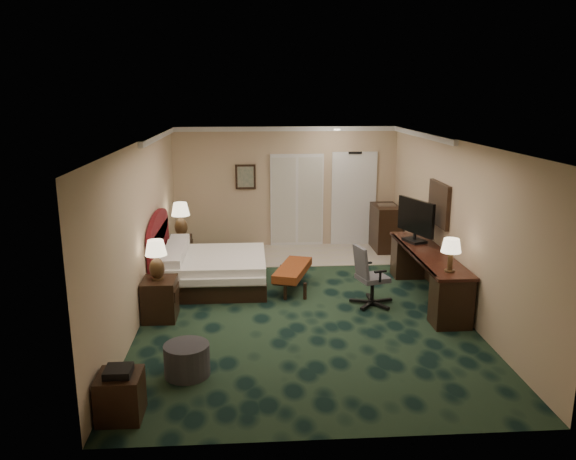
{
  "coord_description": "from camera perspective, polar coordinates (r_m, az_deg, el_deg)",
  "views": [
    {
      "loc": [
        -0.81,
        -8.73,
        3.43
      ],
      "look_at": [
        -0.17,
        0.6,
        1.13
      ],
      "focal_mm": 35.0,
      "sensor_mm": 36.0,
      "label": 1
    }
  ],
  "objects": [
    {
      "name": "wall_mirror",
      "position": [
        10.07,
        15.1,
        2.57
      ],
      "size": [
        0.05,
        0.95,
        0.75
      ],
      "primitive_type": "cube",
      "color": "white",
      "rests_on": "wall_right"
    },
    {
      "name": "tv",
      "position": [
        10.22,
        12.83,
        0.91
      ],
      "size": [
        0.41,
        0.96,
        0.77
      ],
      "primitive_type": "cube",
      "rotation": [
        0.0,
        0.0,
        0.34
      ],
      "color": "black",
      "rests_on": "desk"
    },
    {
      "name": "wall_right",
      "position": [
        9.57,
        16.39,
        0.69
      ],
      "size": [
        0.0,
        7.5,
        2.7
      ],
      "primitive_type": "cube",
      "color": "#CBA98F",
      "rests_on": "ground"
    },
    {
      "name": "floor",
      "position": [
        9.42,
        1.26,
        -7.55
      ],
      "size": [
        5.0,
        7.5,
        0.0
      ],
      "primitive_type": "cube",
      "color": "black",
      "rests_on": "ground"
    },
    {
      "name": "crown_molding",
      "position": [
        8.81,
        1.36,
        8.73
      ],
      "size": [
        5.0,
        7.5,
        0.1
      ],
      "primitive_type": null,
      "color": "white",
      "rests_on": "wall_back"
    },
    {
      "name": "ceiling",
      "position": [
        8.8,
        1.36,
        9.05
      ],
      "size": [
        5.0,
        7.5,
        0.0
      ],
      "primitive_type": "cube",
      "color": "white",
      "rests_on": "wall_back"
    },
    {
      "name": "wall_art",
      "position": [
        12.58,
        -4.33,
        5.41
      ],
      "size": [
        0.45,
        0.06,
        0.55
      ],
      "primitive_type": "cube",
      "color": "#4A635A",
      "rests_on": "wall_back"
    },
    {
      "name": "nightstand_far",
      "position": [
        11.72,
        -10.88,
        -2.02
      ],
      "size": [
        0.45,
        0.52,
        0.57
      ],
      "primitive_type": "cube",
      "color": "black",
      "rests_on": "ground"
    },
    {
      "name": "headboard",
      "position": [
        10.24,
        -12.97,
        -2.01
      ],
      "size": [
        0.12,
        2.0,
        1.4
      ],
      "primitive_type": null,
      "color": "#510F19",
      "rests_on": "ground"
    },
    {
      "name": "nightstand_near",
      "position": [
        8.97,
        -12.88,
        -6.86
      ],
      "size": [
        0.51,
        0.58,
        0.64
      ],
      "primitive_type": "cube",
      "color": "black",
      "rests_on": "ground"
    },
    {
      "name": "lamp_far",
      "position": [
        11.59,
        -10.83,
        1.04
      ],
      "size": [
        0.47,
        0.47,
        0.7
      ],
      "primitive_type": null,
      "rotation": [
        0.0,
        0.0,
        0.31
      ],
      "color": "#312014",
      "rests_on": "nightstand_far"
    },
    {
      "name": "desk",
      "position": [
        9.84,
        13.94,
        -4.47
      ],
      "size": [
        0.61,
        2.85,
        0.82
      ],
      "primitive_type": "cube",
      "color": "black",
      "rests_on": "ground"
    },
    {
      "name": "wall_front",
      "position": [
        5.46,
        4.92,
        -8.63
      ],
      "size": [
        5.0,
        0.0,
        2.7
      ],
      "primitive_type": "cube",
      "color": "#CBA98F",
      "rests_on": "ground"
    },
    {
      "name": "wall_back",
      "position": [
        12.68,
        -0.23,
        4.37
      ],
      "size": [
        5.0,
        0.0,
        2.7
      ],
      "primitive_type": "cube",
      "color": "#CBA98F",
      "rests_on": "ground"
    },
    {
      "name": "side_table",
      "position": [
        6.55,
        -16.67,
        -15.86
      ],
      "size": [
        0.47,
        0.47,
        0.51
      ],
      "primitive_type": "cube",
      "color": "black",
      "rests_on": "ground"
    },
    {
      "name": "desk_lamp",
      "position": [
        8.67,
        16.19,
        -2.46
      ],
      "size": [
        0.34,
        0.34,
        0.52
      ],
      "primitive_type": null,
      "rotation": [
        0.0,
        0.0,
        0.15
      ],
      "color": "#312014",
      "rests_on": "desk"
    },
    {
      "name": "minibar",
      "position": [
        12.65,
        9.86,
        0.23
      ],
      "size": [
        0.53,
        0.95,
        1.01
      ],
      "primitive_type": "cube",
      "color": "black",
      "rests_on": "ground"
    },
    {
      "name": "ottoman",
      "position": [
        7.25,
        -10.23,
        -12.85
      ],
      "size": [
        0.63,
        0.63,
        0.4
      ],
      "primitive_type": "cylinder",
      "rotation": [
        0.0,
        0.0,
        0.12
      ],
      "color": "#2F2F35",
      "rests_on": "ground"
    },
    {
      "name": "tile_patch",
      "position": [
        12.25,
        4.24,
        -2.46
      ],
      "size": [
        3.2,
        1.7,
        0.01
      ],
      "primitive_type": "cube",
      "color": "beige",
      "rests_on": "ground"
    },
    {
      "name": "entry_door",
      "position": [
        12.9,
        6.68,
        3.09
      ],
      "size": [
        1.02,
        0.06,
        2.18
      ],
      "primitive_type": "cube",
      "color": "white",
      "rests_on": "ground"
    },
    {
      "name": "bed",
      "position": [
        10.22,
        -7.51,
        -4.18
      ],
      "size": [
        1.85,
        1.71,
        0.59
      ],
      "primitive_type": "cube",
      "color": "white",
      "rests_on": "ground"
    },
    {
      "name": "desk_chair",
      "position": [
        9.33,
        8.61,
        -4.57
      ],
      "size": [
        0.73,
        0.7,
        1.02
      ],
      "primitive_type": null,
      "rotation": [
        0.0,
        0.0,
        0.28
      ],
      "color": "#4E4D5A",
      "rests_on": "ground"
    },
    {
      "name": "wall_left",
      "position": [
        9.14,
        -14.5,
        0.21
      ],
      "size": [
        0.0,
        7.5,
        2.7
      ],
      "primitive_type": "cube",
      "color": "#CBA98F",
      "rests_on": "ground"
    },
    {
      "name": "bed_bench",
      "position": [
        10.05,
        0.48,
        -4.84
      ],
      "size": [
        0.81,
        1.34,
        0.43
      ],
      "primitive_type": "cube",
      "rotation": [
        0.0,
        0.0,
        -0.32
      ],
      "color": "maroon",
      "rests_on": "ground"
    },
    {
      "name": "closet_doors",
      "position": [
        12.71,
        0.91,
        3.02
      ],
      "size": [
        1.2,
        0.06,
        2.1
      ],
      "primitive_type": "cube",
      "color": "silver",
      "rests_on": "ground"
    },
    {
      "name": "lamp_near",
      "position": [
        8.79,
        -13.22,
        -2.97
      ],
      "size": [
        0.41,
        0.41,
        0.62
      ],
      "primitive_type": null,
      "rotation": [
        0.0,
        0.0,
        -0.28
      ],
      "color": "#312014",
      "rests_on": "nightstand_near"
    }
  ]
}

